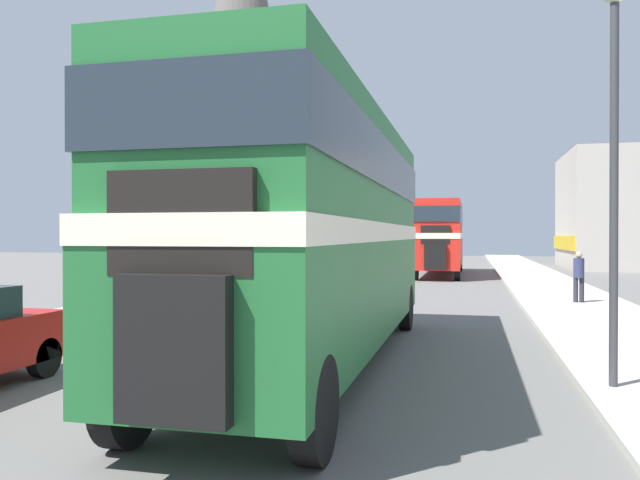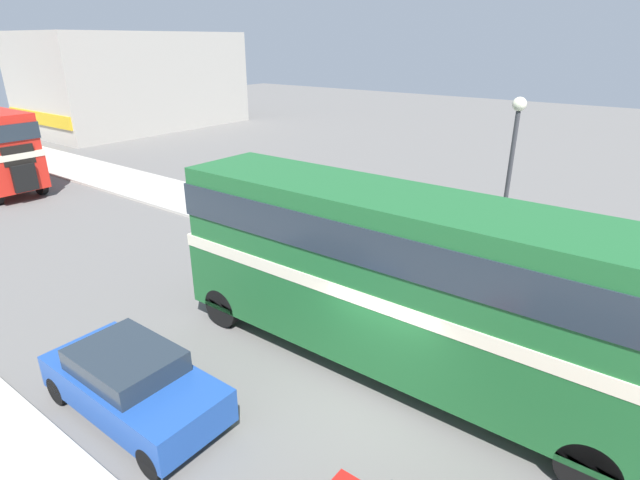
{
  "view_description": "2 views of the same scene",
  "coord_description": "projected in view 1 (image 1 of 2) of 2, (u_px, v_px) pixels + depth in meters",
  "views": [
    {
      "loc": [
        3.44,
        -10.17,
        2.3
      ],
      "look_at": [
        0.87,
        0.49,
        2.21
      ],
      "focal_mm": 35.0,
      "sensor_mm": 36.0,
      "label": 1
    },
    {
      "loc": [
        -8.08,
        -4.34,
        7.34
      ],
      "look_at": [
        0.87,
        2.44,
        2.81
      ],
      "focal_mm": 28.0,
      "sensor_mm": 36.0,
      "label": 2
    }
  ],
  "objects": [
    {
      "name": "ground_plane",
      "position": [
        264.0,
        368.0,
        10.71
      ],
      "size": [
        120.0,
        120.0,
        0.0
      ],
      "primitive_type": "plane",
      "color": "slate"
    },
    {
      "name": "car_parked_mid",
      "position": [
        172.0,
        297.0,
        15.31
      ],
      "size": [
        1.83,
        4.18,
        1.48
      ],
      "color": "#1E479E",
      "rests_on": "ground_plane"
    },
    {
      "name": "pedestrian_walking",
      "position": [
        579.0,
        274.0,
        20.1
      ],
      "size": [
        0.33,
        0.33,
        1.64
      ],
      "color": "#282833",
      "rests_on": "sidewalk_right"
    },
    {
      "name": "church_tower",
      "position": [
        242.0,
        69.0,
        55.47
      ],
      "size": [
        5.62,
        5.62,
        33.33
      ],
      "color": "tan",
      "rests_on": "ground_plane"
    },
    {
      "name": "bus_distant",
      "position": [
        440.0,
        232.0,
        35.5
      ],
      "size": [
        2.39,
        10.57,
        4.11
      ],
      "color": "red",
      "rests_on": "ground_plane"
    },
    {
      "name": "street_lamp",
      "position": [
        614.0,
        119.0,
        8.93
      ],
      "size": [
        0.36,
        0.36,
        5.86
      ],
      "color": "#38383D",
      "rests_on": "sidewalk_right"
    },
    {
      "name": "double_decker_bus",
      "position": [
        320.0,
        219.0,
        10.94
      ],
      "size": [
        2.41,
        11.19,
        4.33
      ],
      "color": "#1E602D",
      "rests_on": "ground_plane"
    }
  ]
}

